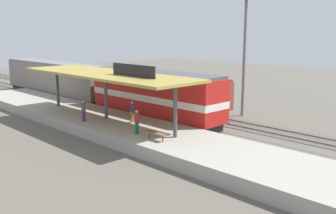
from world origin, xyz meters
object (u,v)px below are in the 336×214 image
object	(u,v)px
passenger_carriage_single	(55,79)
person_walking	(83,110)
person_waiting	(137,121)
platform_bench	(156,133)
person_boarding	(132,111)
locomotive	(154,95)
freight_car	(177,93)
light_mast	(245,27)

from	to	relation	value
passenger_carriage_single	person_walking	world-z (taller)	passenger_carriage_single
person_waiting	person_walking	bearing A→B (deg)	94.94
platform_bench	person_boarding	world-z (taller)	person_boarding
platform_bench	person_waiting	bearing A→B (deg)	88.36
locomotive	person_waiting	distance (m)	7.62
freight_car	person_boarding	distance (m)	9.20
passenger_carriage_single	platform_bench	bearing A→B (deg)	-103.61
light_mast	person_waiting	bearing A→B (deg)	-177.21
passenger_carriage_single	person_boarding	xyz separation A→B (m)	(-3.93, -19.76, -0.46)
light_mast	person_waiting	world-z (taller)	light_mast
person_waiting	light_mast	bearing A→B (deg)	2.79
light_mast	person_walking	bearing A→B (deg)	159.40
platform_bench	freight_car	size ratio (longest dim) A/B	0.14
passenger_carriage_single	person_waiting	world-z (taller)	passenger_carriage_single
light_mast	person_walking	xyz separation A→B (m)	(-14.26, 5.36, -6.54)
person_waiting	platform_bench	bearing A→B (deg)	-91.64
platform_bench	locomotive	bearing A→B (deg)	48.51
passenger_carriage_single	freight_car	world-z (taller)	passenger_carriage_single
light_mast	person_walking	distance (m)	16.58
freight_car	person_waiting	xyz separation A→B (m)	(-10.54, -6.40, -0.12)
locomotive	person_boarding	bearing A→B (deg)	-155.91
person_waiting	passenger_carriage_single	bearing A→B (deg)	75.35
locomotive	person_waiting	world-z (taller)	locomotive
person_walking	platform_bench	bearing A→B (deg)	-86.72
person_waiting	person_boarding	xyz separation A→B (m)	(2.01, 2.97, 0.00)
locomotive	light_mast	size ratio (longest dim) A/B	1.23
person_walking	freight_car	bearing A→B (deg)	1.93
person_boarding	passenger_carriage_single	bearing A→B (deg)	78.74
locomotive	person_walking	size ratio (longest dim) A/B	8.44
person_walking	person_boarding	bearing A→B (deg)	-50.39
locomotive	passenger_carriage_single	distance (m)	18.00
freight_car	person_walking	distance (m)	11.07
passenger_carriage_single	light_mast	bearing A→B (deg)	-70.53
person_boarding	platform_bench	bearing A→B (deg)	-112.35
light_mast	person_walking	world-z (taller)	light_mast
freight_car	light_mast	xyz separation A→B (m)	(3.20, -5.73, 6.43)
person_boarding	locomotive	bearing A→B (deg)	24.09
person_boarding	freight_car	bearing A→B (deg)	21.89
locomotive	passenger_carriage_single	size ratio (longest dim) A/B	0.72
platform_bench	person_walking	size ratio (longest dim) A/B	0.99
locomotive	freight_car	world-z (taller)	locomotive
passenger_carriage_single	person_walking	xyz separation A→B (m)	(-6.46, -16.70, -0.46)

